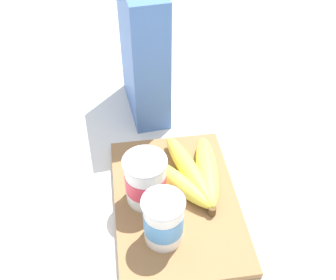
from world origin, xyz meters
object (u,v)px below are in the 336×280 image
at_px(yogurt_cup_front, 163,220).
at_px(banana_bunch, 192,173).
at_px(cutting_board, 176,202).
at_px(cereal_box, 144,52).
at_px(yogurt_cup_back, 146,180).

distance_m(yogurt_cup_front, banana_bunch, 0.14).
distance_m(cutting_board, cereal_box, 0.33).
distance_m(yogurt_cup_front, yogurt_cup_back, 0.09).
bearing_deg(cereal_box, yogurt_cup_back, 168.73).
relative_size(cutting_board, yogurt_cup_back, 3.38).
xyz_separation_m(yogurt_cup_back, banana_bunch, (0.03, -0.09, -0.03)).
relative_size(cutting_board, banana_bunch, 1.65).
bearing_deg(cereal_box, cutting_board, 179.05).
bearing_deg(cereal_box, yogurt_cup_front, 173.03).
distance_m(cereal_box, banana_bunch, 0.28).
bearing_deg(yogurt_cup_back, yogurt_cup_front, -167.36).
relative_size(yogurt_cup_back, banana_bunch, 0.49).
relative_size(cutting_board, yogurt_cup_front, 3.49).
xyz_separation_m(cereal_box, yogurt_cup_back, (-0.28, 0.03, -0.08)).
height_order(cereal_box, yogurt_cup_front, cereal_box).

